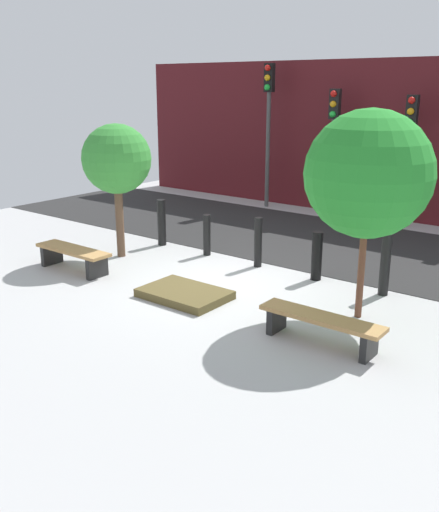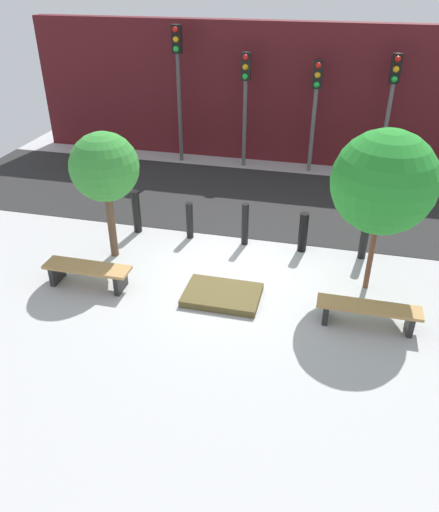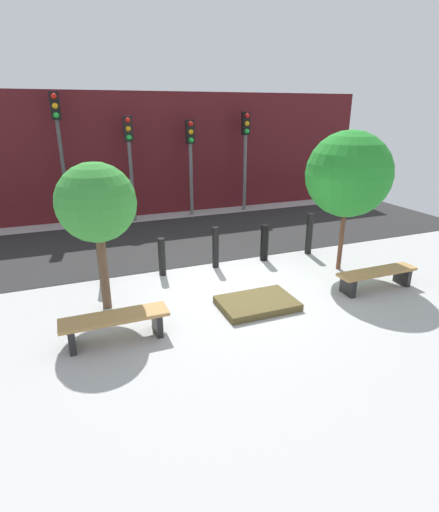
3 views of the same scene
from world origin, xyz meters
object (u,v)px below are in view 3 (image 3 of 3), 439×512
object	(u,v)px
tree_behind_left_bench	(96,204)
traffic_light_mid_east	(191,150)
bench_right	(377,275)
bench_left	(115,322)
traffic_light_mid_west	(129,150)
bollard_left	(162,257)
planter_bed	(257,303)
tree_behind_right_bench	(348,174)
bollard_far_left	(102,261)
traffic_light_east	(246,144)
bollard_far_right	(309,234)
traffic_light_west	(59,137)
bollard_center	(216,247)
bollard_right	(264,243)

from	to	relation	value
tree_behind_left_bench	traffic_light_mid_east	size ratio (longest dim) A/B	0.85
bench_right	tree_behind_left_bench	size ratio (longest dim) A/B	0.65
bench_left	traffic_light_mid_west	distance (m)	7.90
bollard_left	planter_bed	bearing A→B (deg)	-59.50
planter_bed	tree_behind_right_bench	distance (m)	3.62
tree_behind_right_bench	bollard_far_left	world-z (taller)	tree_behind_right_bench
bollard_far_left	traffic_light_mid_east	world-z (taller)	traffic_light_mid_east
traffic_light_mid_east	traffic_light_east	world-z (taller)	traffic_light_east
bollard_far_right	traffic_light_west	world-z (taller)	traffic_light_west
bollard_center	bollard_right	world-z (taller)	bollard_center
planter_bed	bollard_center	xyz separation A→B (m)	(0.00, 2.22, 0.43)
bench_right	planter_bed	distance (m)	2.71
bench_left	planter_bed	world-z (taller)	bench_left
bench_right	traffic_light_west	distance (m)	9.76
bollard_center	planter_bed	bearing A→B (deg)	-90.00
planter_bed	tree_behind_left_bench	bearing A→B (deg)	158.79
bollard_right	traffic_light_mid_west	size ratio (longest dim) A/B	0.27
planter_bed	tree_behind_left_bench	distance (m)	3.50
bollard_far_left	traffic_light_west	distance (m)	5.54
bollard_right	bollard_far_right	size ratio (longest dim) A/B	0.84
traffic_light_mid_west	traffic_light_mid_east	xyz separation A→B (m)	(2.07, -0.00, -0.09)
bollard_left	traffic_light_west	world-z (taller)	traffic_light_west
traffic_light_mid_east	bench_left	bearing A→B (deg)	-116.60
bollard_center	traffic_light_east	world-z (taller)	traffic_light_east
bollard_left	traffic_light_mid_west	bearing A→B (deg)	86.87
bench_right	bollard_far_left	bearing A→B (deg)	155.52
bollard_center	bollard_right	bearing A→B (deg)	0.00
bollard_far_left	planter_bed	bearing A→B (deg)	-40.33
planter_bed	traffic_light_west	xyz separation A→B (m)	(-3.10, 7.25, 2.72)
bench_left	bollard_center	bearing A→B (deg)	41.92
bollard_center	traffic_light_mid_west	distance (m)	5.46
bollard_center	traffic_light_mid_east	xyz separation A→B (m)	(1.03, 5.03, 1.77)
traffic_light_mid_west	bench_left	bearing A→B (deg)	-102.58
planter_bed	bollard_right	size ratio (longest dim) A/B	1.59
bench_right	bollard_left	world-z (taller)	bollard_left
bollard_far_left	bench_left	bearing A→B (deg)	-91.85
traffic_light_east	tree_behind_right_bench	bearing A→B (deg)	-93.74
bollard_right	bollard_left	bearing A→B (deg)	180.00
bollard_far_left	traffic_light_east	distance (m)	7.85
traffic_light_mid_west	traffic_light_east	bearing A→B (deg)	0.00
bench_left	traffic_light_mid_east	world-z (taller)	traffic_light_mid_east
tree_behind_left_bench	traffic_light_east	world-z (taller)	traffic_light_east
traffic_light_mid_east	tree_behind_right_bench	bearing A→B (deg)	-75.00
bollard_far_left	bollard_center	world-z (taller)	bollard_far_left
bench_right	bollard_center	distance (m)	3.63
planter_bed	traffic_light_west	bearing A→B (deg)	113.16
bollard_far_right	bench_right	bearing A→B (deg)	-88.15
bench_right	traffic_light_east	bearing A→B (deg)	86.91
bollard_far_left	bollard_right	distance (m)	3.93
bench_left	bollard_center	xyz separation A→B (m)	(2.70, 2.42, 0.18)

